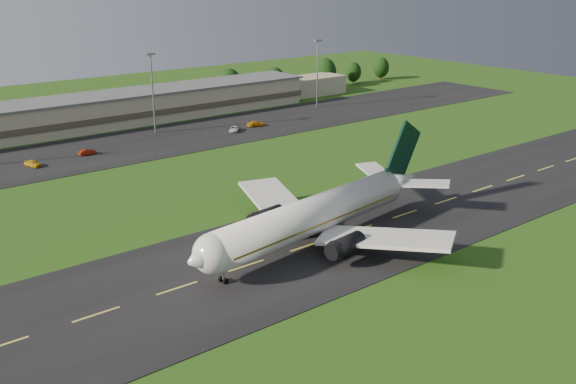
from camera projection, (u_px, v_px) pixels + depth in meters
ground at (359, 230)px, 103.19m from camera, size 360.00×360.00×0.00m
taxiway at (359, 229)px, 103.18m from camera, size 220.00×30.00×0.10m
apron at (152, 142)px, 156.65m from camera, size 260.00×30.00×0.10m
airliner at (315, 215)px, 96.42m from camera, size 51.14×41.80×15.57m
terminal at (132, 107)px, 177.09m from camera, size 145.00×16.00×8.40m
light_mast_centre at (152, 84)px, 161.42m from camera, size 2.40×1.20×20.35m
light_mast_east at (317, 65)px, 193.66m from camera, size 2.40×1.20×20.35m
tree_line at (187, 90)px, 197.28m from camera, size 194.88×9.89×10.56m
service_vehicle_a at (33, 163)px, 136.24m from camera, size 3.02×4.46×1.41m
service_vehicle_b at (87, 152)px, 145.15m from camera, size 4.02×1.60×1.30m
service_vehicle_c at (234, 129)px, 166.61m from camera, size 4.97×5.00×1.34m
service_vehicle_d at (256, 124)px, 171.97m from camera, size 5.36×3.00×1.47m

